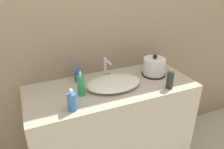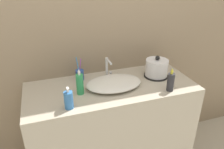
{
  "view_description": "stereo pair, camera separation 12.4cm",
  "coord_description": "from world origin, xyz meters",
  "px_view_note": "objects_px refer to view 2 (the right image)",
  "views": [
    {
      "loc": [
        -0.59,
        -1.11,
        1.72
      ],
      "look_at": [
        0.0,
        0.28,
        0.98
      ],
      "focal_mm": 35.0,
      "sensor_mm": 36.0,
      "label": 1
    },
    {
      "loc": [
        -0.48,
        -1.15,
        1.72
      ],
      "look_at": [
        0.0,
        0.28,
        0.98
      ],
      "focal_mm": 35.0,
      "sensor_mm": 36.0,
      "label": 2
    }
  ],
  "objects_px": {
    "faucet": "(108,67)",
    "toothbrush_cup": "(80,75)",
    "electric_kettle": "(157,69)",
    "lotion_bottle": "(69,100)",
    "mouthwash_bottle": "(171,82)",
    "shampoo_bottle": "(80,84)"
  },
  "relations": [
    {
      "from": "lotion_bottle",
      "to": "shampoo_bottle",
      "type": "height_order",
      "value": "shampoo_bottle"
    },
    {
      "from": "faucet",
      "to": "shampoo_bottle",
      "type": "relative_size",
      "value": 0.88
    },
    {
      "from": "faucet",
      "to": "toothbrush_cup",
      "type": "height_order",
      "value": "toothbrush_cup"
    },
    {
      "from": "mouthwash_bottle",
      "to": "lotion_bottle",
      "type": "bearing_deg",
      "value": 179.29
    },
    {
      "from": "lotion_bottle",
      "to": "mouthwash_bottle",
      "type": "relative_size",
      "value": 0.86
    },
    {
      "from": "faucet",
      "to": "lotion_bottle",
      "type": "bearing_deg",
      "value": -137.49
    },
    {
      "from": "shampoo_bottle",
      "to": "toothbrush_cup",
      "type": "bearing_deg",
      "value": 79.71
    },
    {
      "from": "toothbrush_cup",
      "to": "electric_kettle",
      "type": "bearing_deg",
      "value": -12.87
    },
    {
      "from": "lotion_bottle",
      "to": "electric_kettle",
      "type": "bearing_deg",
      "value": 16.99
    },
    {
      "from": "faucet",
      "to": "toothbrush_cup",
      "type": "distance_m",
      "value": 0.24
    },
    {
      "from": "faucet",
      "to": "shampoo_bottle",
      "type": "xyz_separation_m",
      "value": [
        -0.28,
        -0.19,
        -0.02
      ]
    },
    {
      "from": "electric_kettle",
      "to": "lotion_bottle",
      "type": "bearing_deg",
      "value": -163.01
    },
    {
      "from": "toothbrush_cup",
      "to": "lotion_bottle",
      "type": "distance_m",
      "value": 0.41
    },
    {
      "from": "lotion_bottle",
      "to": "mouthwash_bottle",
      "type": "bearing_deg",
      "value": -0.71
    },
    {
      "from": "lotion_bottle",
      "to": "mouthwash_bottle",
      "type": "height_order",
      "value": "mouthwash_bottle"
    },
    {
      "from": "faucet",
      "to": "mouthwash_bottle",
      "type": "xyz_separation_m",
      "value": [
        0.38,
        -0.36,
        -0.02
      ]
    },
    {
      "from": "electric_kettle",
      "to": "mouthwash_bottle",
      "type": "relative_size",
      "value": 1.11
    },
    {
      "from": "toothbrush_cup",
      "to": "shampoo_bottle",
      "type": "relative_size",
      "value": 1.01
    },
    {
      "from": "toothbrush_cup",
      "to": "lotion_bottle",
      "type": "height_order",
      "value": "toothbrush_cup"
    },
    {
      "from": "toothbrush_cup",
      "to": "shampoo_bottle",
      "type": "xyz_separation_m",
      "value": [
        -0.04,
        -0.22,
        0.04
      ]
    },
    {
      "from": "electric_kettle",
      "to": "lotion_bottle",
      "type": "height_order",
      "value": "electric_kettle"
    },
    {
      "from": "shampoo_bottle",
      "to": "faucet",
      "type": "bearing_deg",
      "value": 34.71
    }
  ]
}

